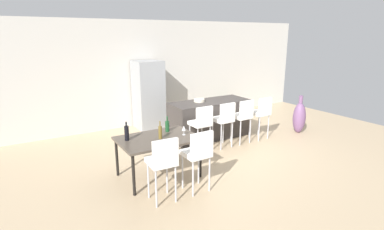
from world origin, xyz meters
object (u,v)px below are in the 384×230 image
object	(u,v)px
bar_chair_left	(202,122)
wine_bottle_right	(167,126)
dining_table	(158,141)
wine_bottle_corner	(160,132)
potted_plant	(229,105)
refrigerator	(149,95)
floor_vase	(299,117)
wine_bottle_left	(127,133)
kitchen_island	(210,119)
bar_chair_far	(262,111)
dining_chair_far	(198,152)
dining_chair_near	(163,160)
fruit_bowl	(199,100)
wine_glass_middle	(184,128)
bar_chair_middle	(224,118)
bar_chair_right	(243,115)

from	to	relation	value
bar_chair_left	wine_bottle_right	size ratio (longest dim) A/B	3.56
dining_table	wine_bottle_corner	xyz separation A→B (m)	(0.02, -0.06, 0.18)
wine_bottle_corner	bar_chair_left	bearing A→B (deg)	26.17
wine_bottle_corner	potted_plant	xyz separation A→B (m)	(3.87, 2.95, -0.56)
refrigerator	floor_vase	bearing A→B (deg)	-38.23
wine_bottle_left	potted_plant	bearing A→B (deg)	31.80
kitchen_island	bar_chair_far	distance (m)	1.28
kitchen_island	potted_plant	distance (m)	2.40
kitchen_island	refrigerator	xyz separation A→B (m)	(-0.97, 1.55, 0.46)
wine_bottle_left	refrigerator	world-z (taller)	refrigerator
refrigerator	bar_chair_far	bearing A→B (deg)	-50.05
dining_chair_far	dining_table	bearing A→B (deg)	110.35
bar_chair_far	potted_plant	bearing A→B (deg)	70.00
dining_chair_near	dining_chair_far	world-z (taller)	same
dining_table	refrigerator	xyz separation A→B (m)	(1.09, 2.90, 0.24)
fruit_bowl	wine_bottle_left	bearing A→B (deg)	-150.87
kitchen_island	wine_glass_middle	size ratio (longest dim) A/B	11.63
wine_glass_middle	bar_chair_middle	bearing A→B (deg)	24.80
dining_table	fruit_bowl	size ratio (longest dim) A/B	5.15
wine_bottle_right	floor_vase	bearing A→B (deg)	2.48
dining_chair_near	fruit_bowl	size ratio (longest dim) A/B	3.91
bar_chair_right	floor_vase	xyz separation A→B (m)	(1.80, -0.16, -0.29)
wine_bottle_right	bar_chair_far	bearing A→B (deg)	6.82
floor_vase	bar_chair_left	bearing A→B (deg)	176.97
floor_vase	fruit_bowl	bearing A→B (deg)	156.99
bar_chair_far	wine_glass_middle	size ratio (longest dim) A/B	6.03
wine_bottle_left	wine_glass_middle	world-z (taller)	wine_bottle_left
wine_glass_middle	refrigerator	xyz separation A→B (m)	(0.61, 2.99, 0.06)
wine_bottle_corner	floor_vase	bearing A→B (deg)	6.34
kitchen_island	dining_chair_near	size ratio (longest dim) A/B	1.93
refrigerator	fruit_bowl	distance (m)	1.62
dining_chair_near	fruit_bowl	world-z (taller)	dining_chair_near
wine_bottle_right	wine_bottle_corner	bearing A→B (deg)	-134.02
bar_chair_left	dining_table	bearing A→B (deg)	-156.51
bar_chair_left	bar_chair_far	size ratio (longest dim) A/B	1.00
fruit_bowl	wine_bottle_corner	bearing A→B (deg)	-139.69
dining_chair_far	refrigerator	bearing A→B (deg)	78.26
kitchen_island	refrigerator	size ratio (longest dim) A/B	1.10
wine_bottle_right	wine_bottle_left	distance (m)	0.82
refrigerator	kitchen_island	bearing A→B (deg)	-57.96
bar_chair_right	potted_plant	distance (m)	2.76
wine_bottle_right	wine_bottle_left	size ratio (longest dim) A/B	0.89
dining_chair_near	bar_chair_far	bearing A→B (deg)	22.72
wine_bottle_left	potted_plant	world-z (taller)	wine_bottle_left
wine_bottle_left	wine_glass_middle	size ratio (longest dim) A/B	1.91
bar_chair_middle	bar_chair_far	world-z (taller)	same
bar_chair_right	dining_chair_near	size ratio (longest dim) A/B	1.00
kitchen_island	refrigerator	world-z (taller)	refrigerator
bar_chair_left	wine_bottle_corner	world-z (taller)	wine_bottle_corner
bar_chair_right	bar_chair_left	bearing A→B (deg)	-179.99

